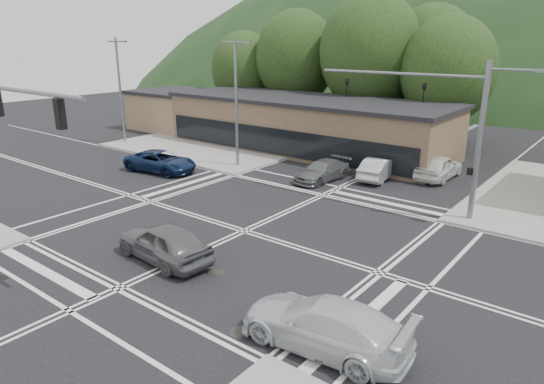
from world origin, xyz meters
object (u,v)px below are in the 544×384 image
Objects in this scene: car_blue_west at (161,161)px; car_northbound at (322,171)px; car_silver_east at (324,324)px; car_grey_center at (164,242)px; car_queue_a at (379,168)px; car_queue_b at (439,167)px.

car_northbound is at bearing -71.92° from car_blue_west.
car_silver_east is 1.18× the size of car_northbound.
car_grey_center is 16.99m from car_queue_a.
car_blue_west is at bearing -122.20° from car_silver_east.
car_queue_b is 1.05× the size of car_northbound.
car_queue_b is at bearing -65.98° from car_blue_west.
car_blue_west is 1.16× the size of car_northbound.
car_silver_east is 18.14m from car_northbound.
car_queue_b reaches higher than car_queue_a.
car_grey_center reaches higher than car_silver_east.
car_silver_east is 1.21× the size of car_queue_a.
car_grey_center is (11.36, -9.21, 0.08)m from car_blue_west.
car_grey_center is 1.00× the size of car_queue_b.
car_northbound is (-2.76, -2.63, -0.07)m from car_queue_a.
car_silver_east is (8.51, -1.00, -0.04)m from car_grey_center.
car_silver_east is 19.24m from car_queue_a.
car_blue_west reaches higher than car_northbound.
car_queue_b reaches higher than car_blue_west.
car_silver_east is at bearing -51.95° from car_northbound.
car_queue_a is at bearing 179.45° from car_grey_center.
car_queue_a reaches higher than car_northbound.
car_blue_west is 0.99× the size of car_silver_east.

